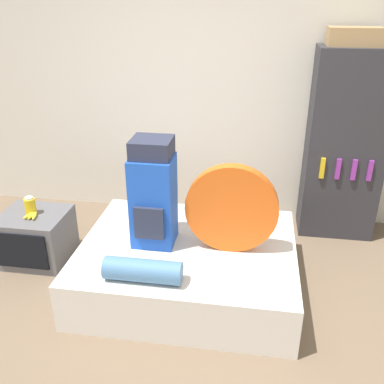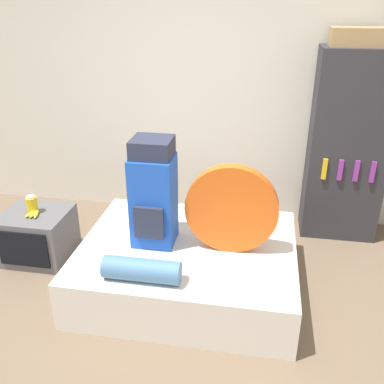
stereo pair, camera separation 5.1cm
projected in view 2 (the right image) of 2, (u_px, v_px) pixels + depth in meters
name	position (u px, v px, depth m)	size (l,w,h in m)	color
ground_plane	(176.00, 352.00, 2.83)	(16.00, 16.00, 0.00)	brown
wall_back	(218.00, 91.00, 4.13)	(8.00, 0.05, 2.60)	silver
bed	(188.00, 265.00, 3.41)	(1.66, 1.35, 0.39)	silver
backpack	(153.00, 194.00, 3.20)	(0.32, 0.32, 0.84)	blue
tent_bag	(231.00, 209.00, 3.12)	(0.68, 0.09, 0.68)	#E05B19
sleeping_roll	(142.00, 270.00, 2.88)	(0.53, 0.16, 0.16)	teal
television	(38.00, 235.00, 3.76)	(0.55, 0.51, 0.44)	#5B5B60
canister	(32.00, 204.00, 3.66)	(0.09, 0.09, 0.16)	gold
banana_bunch	(34.00, 214.00, 3.63)	(0.12, 0.15, 0.03)	yellow
bookshelf	(347.00, 147.00, 3.91)	(0.68, 0.41, 1.76)	#2D2D33
cardboard_box	(358.00, 37.00, 3.52)	(0.44, 0.25, 0.15)	#A88456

